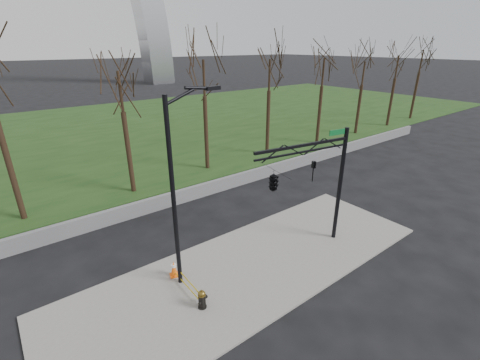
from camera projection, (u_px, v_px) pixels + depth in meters
ground at (252, 267)px, 15.23m from camera, size 500.00×500.00×0.00m
sidewalk at (252, 266)px, 15.21m from camera, size 18.00×6.00×0.10m
grass_strip at (84, 135)px, 37.18m from camera, size 120.00×40.00×0.06m
guardrail at (173, 199)px, 20.91m from camera, size 60.00×0.30×0.90m
tree_row at (242, 106)px, 27.03m from camera, size 63.38×4.00×9.76m
fire_hydrant at (202, 299)px, 12.64m from camera, size 0.52×0.37×0.84m
traffic_cone at (174, 268)px, 14.38m from camera, size 0.49×0.49×0.75m
street_light at (177, 182)px, 12.52m from camera, size 2.39×0.28×8.21m
traffic_signal_mast at (288, 177)px, 14.47m from camera, size 5.05×2.54×6.00m
caution_tape at (189, 285)px, 13.43m from camera, size 0.04×2.38×0.43m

